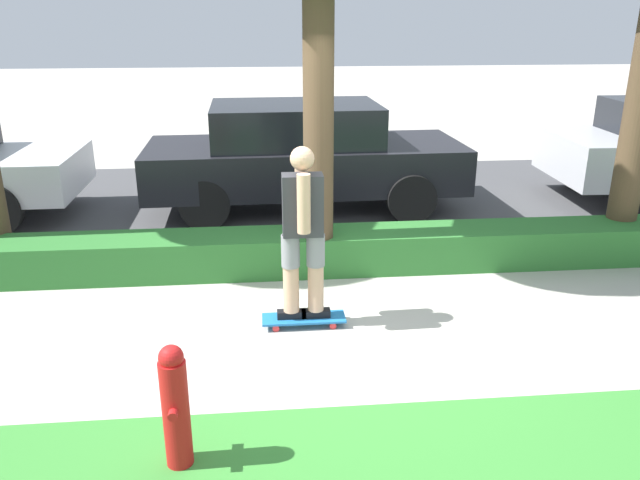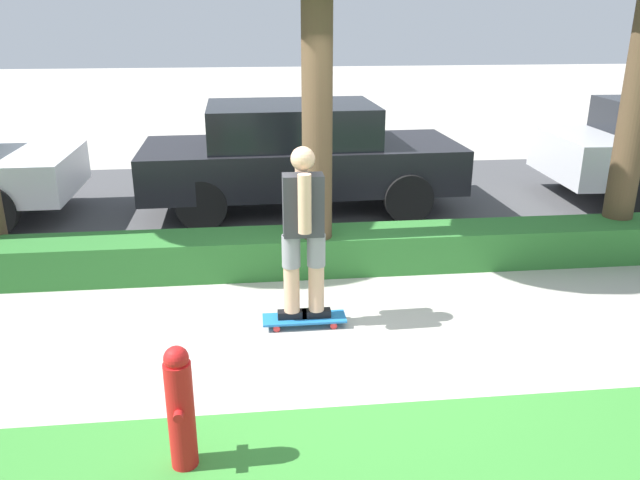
{
  "view_description": "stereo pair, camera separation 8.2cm",
  "coord_description": "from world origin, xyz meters",
  "px_view_note": "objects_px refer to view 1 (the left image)",
  "views": [
    {
      "loc": [
        -0.63,
        -4.77,
        2.67
      ],
      "look_at": [
        -0.12,
        0.6,
        0.71
      ],
      "focal_mm": 35.0,
      "sensor_mm": 36.0,
      "label": 1
    },
    {
      "loc": [
        -0.71,
        -4.77,
        2.67
      ],
      "look_at": [
        -0.12,
        0.6,
        0.71
      ],
      "focal_mm": 35.0,
      "sensor_mm": 36.0,
      "label": 2
    }
  ],
  "objects_px": {
    "skater_person": "(303,231)",
    "fire_hydrant": "(175,406)",
    "parked_car_middle": "(302,155)",
    "skateboard": "(304,319)"
  },
  "relations": [
    {
      "from": "skater_person",
      "to": "fire_hydrant",
      "type": "height_order",
      "value": "skater_person"
    },
    {
      "from": "skater_person",
      "to": "parked_car_middle",
      "type": "bearing_deg",
      "value": 86.16
    },
    {
      "from": "skateboard",
      "to": "fire_hydrant",
      "type": "bearing_deg",
      "value": -116.9
    },
    {
      "from": "parked_car_middle",
      "to": "fire_hydrant",
      "type": "bearing_deg",
      "value": -103.32
    },
    {
      "from": "skater_person",
      "to": "fire_hydrant",
      "type": "relative_size",
      "value": 1.86
    },
    {
      "from": "skater_person",
      "to": "parked_car_middle",
      "type": "relative_size",
      "value": 0.35
    },
    {
      "from": "skater_person",
      "to": "parked_car_middle",
      "type": "distance_m",
      "value": 3.67
    },
    {
      "from": "skateboard",
      "to": "skater_person",
      "type": "height_order",
      "value": "skater_person"
    },
    {
      "from": "parked_car_middle",
      "to": "skater_person",
      "type": "bearing_deg",
      "value": -95.23
    },
    {
      "from": "skateboard",
      "to": "parked_car_middle",
      "type": "xyz_separation_m",
      "value": [
        0.25,
        3.66,
        0.72
      ]
    }
  ]
}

